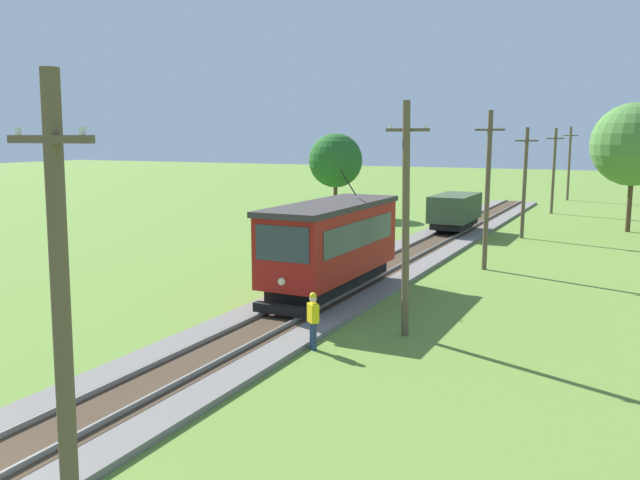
{
  "coord_description": "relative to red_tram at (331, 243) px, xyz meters",
  "views": [
    {
      "loc": [
        10.89,
        -5.5,
        6.4
      ],
      "look_at": [
        -0.78,
        18.33,
        2.2
      ],
      "focal_mm": 36.71,
      "sensor_mm": 36.0,
      "label": 1
    }
  ],
  "objects": [
    {
      "name": "utility_pole_distant",
      "position": [
        4.33,
        34.54,
        1.45
      ],
      "size": [
        1.4,
        0.5,
        7.1
      ],
      "color": "brown",
      "rests_on": "ground"
    },
    {
      "name": "red_tram",
      "position": [
        0.0,
        0.0,
        0.0
      ],
      "size": [
        2.6,
        8.54,
        4.79
      ],
      "color": "maroon",
      "rests_on": "rail_right"
    },
    {
      "name": "gravel_pile",
      "position": [
        -4.9,
        16.09,
        -1.52
      ],
      "size": [
        2.54,
        2.54,
        1.34
      ],
      "primitive_type": "cone",
      "color": "#9E998E",
      "rests_on": "ground"
    },
    {
      "name": "tree_right_near",
      "position": [
        -11.28,
        24.86,
        2.3
      ],
      "size": [
        4.35,
        4.35,
        6.68
      ],
      "color": "#4C3823",
      "rests_on": "ground"
    },
    {
      "name": "utility_pole_far",
      "position": [
        4.33,
        19.52,
        1.4
      ],
      "size": [
        1.4,
        0.5,
        6.99
      ],
      "color": "brown",
      "rests_on": "ground"
    },
    {
      "name": "tree_left_near",
      "position": [
        10.33,
        25.45,
        3.68
      ],
      "size": [
        5.55,
        5.55,
        8.66
      ],
      "color": "#4C3823",
      "rests_on": "ground"
    },
    {
      "name": "utility_pole_horizon",
      "position": [
        4.33,
        47.25,
        1.61
      ],
      "size": [
        1.4,
        0.61,
        7.4
      ],
      "color": "brown",
      "rests_on": "ground"
    },
    {
      "name": "utility_pole_near_tram",
      "position": [
        4.33,
        -3.73,
        1.66
      ],
      "size": [
        1.4,
        0.55,
        7.51
      ],
      "color": "brown",
      "rests_on": "ground"
    },
    {
      "name": "freight_car",
      "position": [
        -0.0,
        19.29,
        -0.64
      ],
      "size": [
        2.4,
        5.2,
        2.31
      ],
      "color": "#384C33",
      "rests_on": "rail_right"
    },
    {
      "name": "utility_pole_mid",
      "position": [
        4.33,
        8.4,
        1.72
      ],
      "size": [
        1.4,
        0.4,
        7.64
      ],
      "color": "brown",
      "rests_on": "ground"
    },
    {
      "name": "utility_pole_foreground",
      "position": [
        4.33,
        -17.44,
        1.52
      ],
      "size": [
        1.4,
        0.37,
        7.24
      ],
      "color": "brown",
      "rests_on": "ground"
    },
    {
      "name": "track_worker",
      "position": [
        2.3,
        -6.21,
        -1.21
      ],
      "size": [
        0.45,
        0.43,
        1.78
      ],
      "rotation": [
        0.0,
        0.0,
        0.89
      ],
      "color": "navy",
      "rests_on": "ground"
    }
  ]
}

